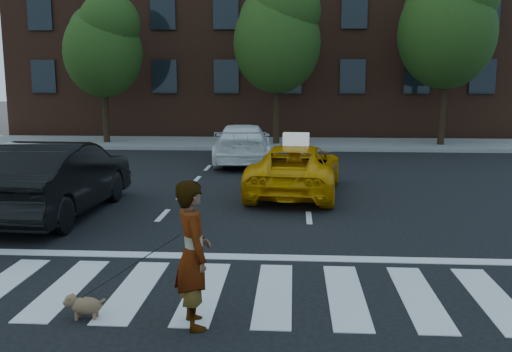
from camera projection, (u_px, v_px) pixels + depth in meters
The scene contains 14 objects.
ground at pixel (204, 292), 8.08m from camera, with size 120.00×120.00×0.00m, color black.
crosswalk at pixel (204, 291), 8.07m from camera, with size 13.00×2.40×0.01m, color silver.
stop_line at pixel (218, 256), 9.65m from camera, with size 12.00×0.30×0.01m, color silver.
sidewalk_far at pixel (265, 143), 25.26m from camera, with size 30.00×4.00×0.15m, color slate.
building at pixel (272, 22), 31.61m from camera, with size 26.00×10.00×12.00m, color #4C281B.
tree_left at pixel (103, 43), 24.47m from camera, with size 3.39×3.38×6.50m.
tree_mid at pixel (278, 32), 23.91m from camera, with size 3.69×3.69×7.10m.
tree_right at pixel (448, 21), 23.38m from camera, with size 4.00×4.00×7.70m.
taxi at pixel (296, 169), 14.76m from camera, with size 2.13×4.62×1.28m, color #D89104.
black_sedan at pixel (57, 178), 12.40m from camera, with size 1.74×4.98×1.64m, color black.
white_suv at pixel (243, 144), 19.96m from camera, with size 1.92×4.73×1.37m, color white.
woman at pixel (193, 254), 6.83m from camera, with size 0.66×0.43×1.81m, color #999999.
dog at pixel (83, 305), 7.15m from camera, with size 0.55×0.21×0.31m.
taxi_sign at pixel (296, 139), 14.42m from camera, with size 0.65×0.28×0.32m, color white.
Camera 1 is at (1.25, -7.60, 3.01)m, focal length 40.00 mm.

